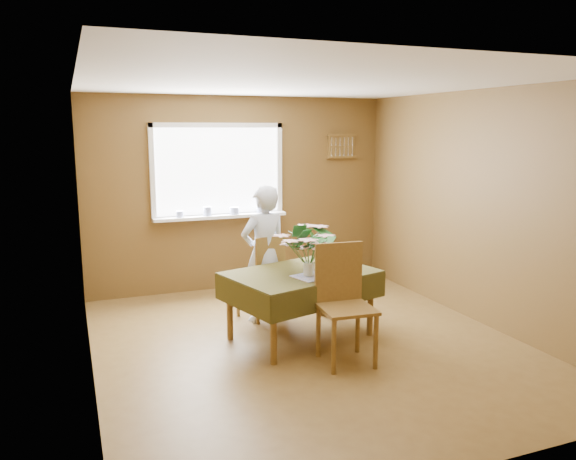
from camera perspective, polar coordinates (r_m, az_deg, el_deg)
name	(u,v)px	position (r m, az deg, el deg)	size (l,w,h in m)	color
floor	(308,344)	(5.62, 2.09, -11.53)	(4.50, 4.50, 0.00)	brown
ceiling	(310,82)	(5.24, 2.28, 14.77)	(4.50, 4.50, 0.00)	white
wall_back	(241,193)	(7.39, -4.84, 3.72)	(4.00, 4.00, 0.00)	brown
wall_front	(466,276)	(3.39, 17.63, -4.52)	(4.00, 4.00, 0.00)	brown
wall_left	(84,233)	(4.86, -19.99, -0.29)	(4.50, 4.50, 0.00)	brown
wall_right	(480,208)	(6.35, 18.96, 2.13)	(4.50, 4.50, 0.00)	brown
window_assembly	(220,186)	(7.25, -6.97, 4.44)	(1.72, 0.20, 1.22)	white
spoon_rack	(342,146)	(7.85, 5.47, 8.48)	(0.44, 0.05, 0.33)	brown
dining_table	(301,279)	(5.62, 1.33, -5.05)	(1.62, 1.30, 0.69)	brown
chair_far	(264,273)	(6.20, -2.41, -4.41)	(0.53, 0.53, 0.95)	brown
chair_near	(343,299)	(5.13, 5.62, -6.95)	(0.50, 0.50, 1.07)	brown
seated_woman	(264,254)	(6.09, -2.45, -2.46)	(0.55, 0.36, 1.49)	white
flower_bouquet	(309,245)	(5.37, 2.13, -1.56)	(0.54, 0.54, 0.46)	white
side_plate	(329,265)	(5.87, 4.22, -3.52)	(0.22, 0.22, 0.01)	white
table_knife	(332,273)	(5.54, 4.52, -4.33)	(0.02, 0.24, 0.00)	silver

